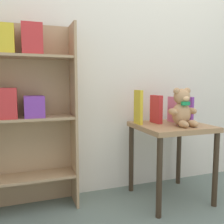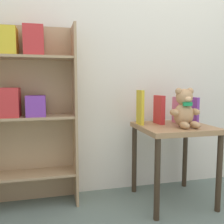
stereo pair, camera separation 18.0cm
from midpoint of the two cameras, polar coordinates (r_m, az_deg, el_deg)
wall_back at (r=2.25m, az=10.99°, el=15.14°), size 4.80×0.06×2.50m
bookshelf_side at (r=1.89m, az=-17.06°, el=1.92°), size 0.75×0.24×1.33m
display_table at (r=1.98m, az=16.53°, el=-5.73°), size 0.53×0.52×0.59m
teddy_bear at (r=1.89m, az=18.91°, el=0.57°), size 0.22×0.20×0.28m
book_standing_yellow at (r=1.93m, az=9.12°, el=1.03°), size 0.02×0.12×0.26m
book_standing_red at (r=2.00m, az=13.27°, el=0.51°), size 0.04×0.14×0.22m
book_standing_pink at (r=2.08m, az=17.12°, el=0.41°), size 0.03×0.13×0.21m
book_standing_purple at (r=2.17m, az=20.58°, el=0.48°), size 0.03×0.12×0.20m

